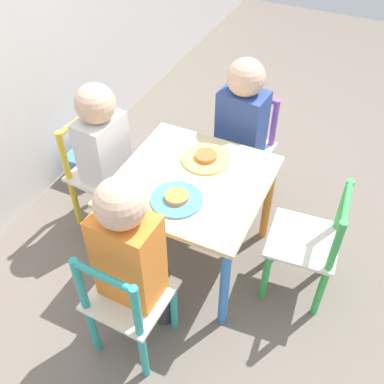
% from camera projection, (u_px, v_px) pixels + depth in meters
% --- Properties ---
extents(ground_plane, '(6.00, 6.00, 0.00)m').
position_uv_depth(ground_plane, '(192.00, 254.00, 2.02)').
color(ground_plane, '#6B6056').
extents(kids_table, '(0.56, 0.56, 0.45)m').
position_uv_depth(kids_table, '(192.00, 192.00, 1.75)').
color(kids_table, beige).
rests_on(kids_table, ground_plane).
extents(chair_teal, '(0.27, 0.27, 0.53)m').
position_uv_depth(chair_teal, '(127.00, 303.00, 1.53)').
color(chair_teal, silver).
rests_on(chair_teal, ground_plane).
extents(chair_purple, '(0.28, 0.28, 0.53)m').
position_uv_depth(chair_purple, '(243.00, 151.00, 2.13)').
color(chair_purple, silver).
rests_on(chair_purple, ground_plane).
extents(chair_yellow, '(0.28, 0.28, 0.53)m').
position_uv_depth(chair_yellow, '(100.00, 175.00, 2.01)').
color(chair_yellow, silver).
rests_on(chair_yellow, ground_plane).
extents(chair_green, '(0.28, 0.28, 0.53)m').
position_uv_depth(chair_green, '(309.00, 245.00, 1.72)').
color(chair_green, silver).
rests_on(chair_green, ground_plane).
extents(child_left, '(0.22, 0.21, 0.79)m').
position_uv_depth(child_left, '(132.00, 253.00, 1.43)').
color(child_left, '#38383D').
rests_on(child_left, ground_plane).
extents(child_right, '(0.22, 0.21, 0.75)m').
position_uv_depth(child_right, '(240.00, 125.00, 1.97)').
color(child_right, '#38383D').
rests_on(child_right, ground_plane).
extents(child_back, '(0.21, 0.22, 0.73)m').
position_uv_depth(child_back, '(106.00, 148.00, 1.87)').
color(child_back, '#4C608E').
rests_on(child_back, ground_plane).
extents(plate_left, '(0.19, 0.19, 0.03)m').
position_uv_depth(plate_left, '(177.00, 199.00, 1.62)').
color(plate_left, '#4C9EE0').
rests_on(plate_left, kids_table).
extents(plate_right, '(0.20, 0.20, 0.03)m').
position_uv_depth(plate_right, '(206.00, 158.00, 1.78)').
color(plate_right, '#EADB66').
rests_on(plate_right, kids_table).
extents(storage_bin, '(0.31, 0.17, 0.15)m').
position_uv_depth(storage_bin, '(94.00, 157.00, 2.41)').
color(storage_bin, '#4C7FB7').
rests_on(storage_bin, ground_plane).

